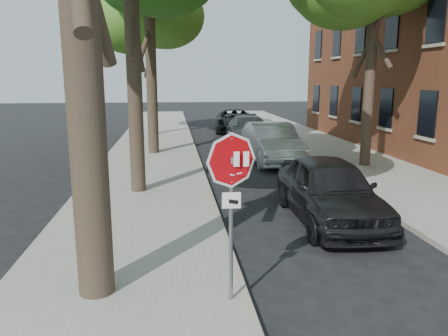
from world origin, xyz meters
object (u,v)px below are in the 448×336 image
object	(u,v)px
stop_sign	(231,185)
car_a	(329,190)
car_d	(235,121)
tree_far	(149,14)
car_b	(272,143)
car_c	(249,130)

from	to	relation	value
stop_sign	car_a	distance (m)	5.00
car_a	car_d	distance (m)	18.65
stop_sign	tree_far	xyz separation A→B (m)	(-2.02, 21.14, 5.26)
stop_sign	car_d	bearing A→B (deg)	81.66
car_a	car_b	xyz separation A→B (m)	(0.33, 7.77, 0.02)
tree_far	car_d	size ratio (longest dim) A/B	1.76
tree_far	car_b	distance (m)	12.63
stop_sign	car_a	size ratio (longest dim) A/B	0.56
tree_far	car_b	xyz separation A→B (m)	(5.32, -9.50, -6.39)
stop_sign	car_d	xyz separation A→B (m)	(3.30, 22.50, -1.21)
tree_far	car_d	bearing A→B (deg)	14.42
tree_far	car_d	world-z (taller)	tree_far
tree_far	car_c	world-z (taller)	tree_far
car_a	car_b	size ratio (longest dim) A/B	0.94
stop_sign	car_b	distance (m)	12.14
stop_sign	car_a	world-z (taller)	stop_sign
tree_far	car_d	xyz separation A→B (m)	(5.32, 1.37, -6.48)
stop_sign	car_c	bearing A→B (deg)	79.01
car_a	car_d	xyz separation A→B (m)	(0.33, 18.65, -0.06)
tree_far	car_d	distance (m)	8.49
tree_far	car_a	world-z (taller)	tree_far
tree_far	car_c	xyz separation A→B (m)	(5.32, -4.15, -6.47)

